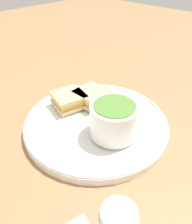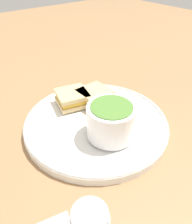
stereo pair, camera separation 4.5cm
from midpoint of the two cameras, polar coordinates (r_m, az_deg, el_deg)
ground_plane at (r=0.47m, az=2.72°, el=-3.82°), size 2.40×2.40×0.00m
plate at (r=0.47m, az=2.76°, el=-2.82°), size 0.30×0.30×0.02m
soup_bowl at (r=0.41m, az=7.11°, el=-2.36°), size 0.09×0.09×0.07m
spoon at (r=0.50m, az=12.70°, el=0.74°), size 0.08×0.09×0.01m
sandwich_half_near at (r=0.51m, az=2.22°, el=4.09°), size 0.07×0.07×0.03m
sandwich_half_far at (r=0.50m, az=-3.64°, el=3.63°), size 0.08×0.08×0.03m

